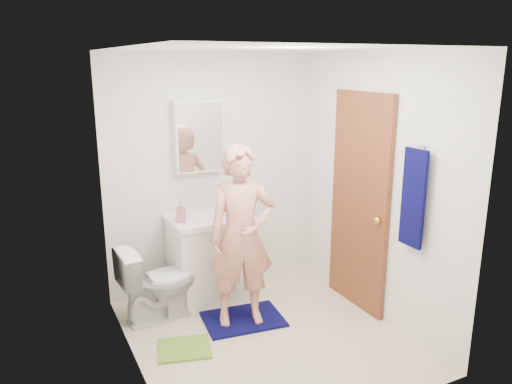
% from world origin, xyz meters
% --- Properties ---
extents(floor, '(2.20, 2.40, 0.02)m').
position_xyz_m(floor, '(0.00, 0.00, -0.01)').
color(floor, beige).
rests_on(floor, ground).
extents(ceiling, '(2.20, 2.40, 0.02)m').
position_xyz_m(ceiling, '(0.00, 0.00, 2.41)').
color(ceiling, white).
rests_on(ceiling, ground).
extents(wall_back, '(2.20, 0.02, 2.40)m').
position_xyz_m(wall_back, '(0.00, 1.21, 1.20)').
color(wall_back, silver).
rests_on(wall_back, ground).
extents(wall_front, '(2.20, 0.02, 2.40)m').
position_xyz_m(wall_front, '(0.00, -1.21, 1.20)').
color(wall_front, silver).
rests_on(wall_front, ground).
extents(wall_left, '(0.02, 2.40, 2.40)m').
position_xyz_m(wall_left, '(-1.11, 0.00, 1.20)').
color(wall_left, silver).
rests_on(wall_left, ground).
extents(wall_right, '(0.02, 2.40, 2.40)m').
position_xyz_m(wall_right, '(1.11, 0.00, 1.20)').
color(wall_right, silver).
rests_on(wall_right, ground).
extents(vanity_cabinet, '(0.75, 0.55, 0.80)m').
position_xyz_m(vanity_cabinet, '(-0.15, 0.91, 0.40)').
color(vanity_cabinet, white).
rests_on(vanity_cabinet, floor).
extents(countertop, '(0.79, 0.59, 0.05)m').
position_xyz_m(countertop, '(-0.15, 0.91, 0.83)').
color(countertop, white).
rests_on(countertop, vanity_cabinet).
extents(sink_basin, '(0.40, 0.40, 0.03)m').
position_xyz_m(sink_basin, '(-0.15, 0.91, 0.84)').
color(sink_basin, white).
rests_on(sink_basin, countertop).
extents(faucet, '(0.03, 0.03, 0.12)m').
position_xyz_m(faucet, '(-0.15, 1.09, 0.91)').
color(faucet, silver).
rests_on(faucet, countertop).
extents(medicine_cabinet, '(0.50, 0.12, 0.70)m').
position_xyz_m(medicine_cabinet, '(-0.15, 1.14, 1.60)').
color(medicine_cabinet, white).
rests_on(medicine_cabinet, wall_back).
extents(mirror_panel, '(0.46, 0.01, 0.66)m').
position_xyz_m(mirror_panel, '(-0.15, 1.08, 1.60)').
color(mirror_panel, white).
rests_on(mirror_panel, wall_back).
extents(door, '(0.05, 0.80, 2.05)m').
position_xyz_m(door, '(1.07, 0.15, 1.02)').
color(door, brown).
rests_on(door, ground).
extents(door_knob, '(0.07, 0.07, 0.07)m').
position_xyz_m(door_knob, '(1.03, -0.17, 0.95)').
color(door_knob, gold).
rests_on(door_knob, door).
extents(towel, '(0.03, 0.24, 0.80)m').
position_xyz_m(towel, '(1.03, -0.57, 1.25)').
color(towel, '#07063E').
rests_on(towel, wall_right).
extents(towel_hook, '(0.06, 0.02, 0.02)m').
position_xyz_m(towel_hook, '(1.07, -0.57, 1.67)').
color(towel_hook, silver).
rests_on(towel_hook, wall_right).
extents(toilet, '(0.73, 0.46, 0.72)m').
position_xyz_m(toilet, '(-0.74, 0.70, 0.36)').
color(toilet, white).
rests_on(toilet, floor).
extents(bath_mat, '(0.76, 0.59, 0.02)m').
position_xyz_m(bath_mat, '(-0.07, 0.31, 0.01)').
color(bath_mat, '#07063E').
rests_on(bath_mat, floor).
extents(green_rug, '(0.51, 0.46, 0.02)m').
position_xyz_m(green_rug, '(-0.71, 0.09, 0.01)').
color(green_rug, olive).
rests_on(green_rug, floor).
extents(soap_dispenser, '(0.12, 0.12, 0.20)m').
position_xyz_m(soap_dispenser, '(-0.45, 0.85, 0.95)').
color(soap_dispenser, '#C25A73').
rests_on(soap_dispenser, countertop).
extents(toothbrush_cup, '(0.13, 0.13, 0.10)m').
position_xyz_m(toothbrush_cup, '(0.03, 1.01, 0.90)').
color(toothbrush_cup, '#7A469A').
rests_on(toothbrush_cup, countertop).
extents(man, '(0.66, 0.50, 1.62)m').
position_xyz_m(man, '(-0.09, 0.28, 0.83)').
color(man, tan).
rests_on(man, bath_mat).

